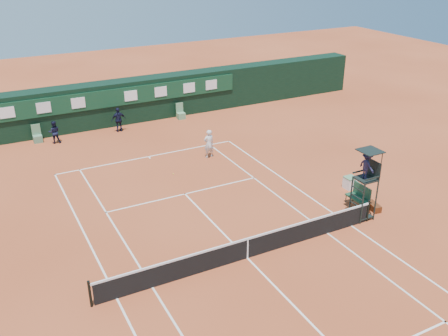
% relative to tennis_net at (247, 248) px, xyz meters
% --- Properties ---
extents(ground, '(90.00, 90.00, 0.00)m').
position_rel_tennis_net_xyz_m(ground, '(0.00, 0.00, -0.51)').
color(ground, '#B6502B').
rests_on(ground, ground).
extents(court_lines, '(11.05, 23.85, 0.01)m').
position_rel_tennis_net_xyz_m(court_lines, '(0.00, 0.00, -0.50)').
color(court_lines, white).
rests_on(court_lines, ground).
extents(tennis_net, '(12.90, 0.10, 1.10)m').
position_rel_tennis_net_xyz_m(tennis_net, '(0.00, 0.00, 0.00)').
color(tennis_net, black).
rests_on(tennis_net, ground).
extents(back_wall, '(40.00, 1.65, 3.00)m').
position_rel_tennis_net_xyz_m(back_wall, '(0.00, 18.74, 1.00)').
color(back_wall, black).
rests_on(back_wall, ground).
extents(linesman_chair_left, '(0.55, 0.50, 1.15)m').
position_rel_tennis_net_xyz_m(linesman_chair_left, '(-5.50, 17.48, -0.19)').
color(linesman_chair_left, '#537F5D').
rests_on(linesman_chair_left, ground).
extents(linesman_chair_right, '(0.55, 0.50, 1.15)m').
position_rel_tennis_net_xyz_m(linesman_chair_right, '(4.50, 17.48, -0.19)').
color(linesman_chair_right, '#5F9264').
rests_on(linesman_chair_right, ground).
extents(umpire_chair, '(0.96, 0.95, 3.42)m').
position_rel_tennis_net_xyz_m(umpire_chair, '(6.35, 0.36, 1.95)').
color(umpire_chair, black).
rests_on(umpire_chair, ground).
extents(player_bench, '(0.56, 1.20, 1.10)m').
position_rel_tennis_net_xyz_m(player_bench, '(7.06, 1.32, 0.09)').
color(player_bench, '#1A4229').
rests_on(player_bench, ground).
extents(tennis_bag, '(0.51, 0.91, 0.32)m').
position_rel_tennis_net_xyz_m(tennis_bag, '(7.44, 0.70, -0.35)').
color(tennis_bag, black).
rests_on(tennis_bag, ground).
extents(cooler, '(0.57, 0.57, 0.65)m').
position_rel_tennis_net_xyz_m(cooler, '(7.94, 3.01, -0.18)').
color(cooler, white).
rests_on(cooler, ground).
extents(tennis_ball, '(0.06, 0.06, 0.06)m').
position_rel_tennis_net_xyz_m(tennis_ball, '(0.37, 8.87, -0.48)').
color(tennis_ball, '#D2EC36').
rests_on(tennis_ball, ground).
extents(player, '(0.65, 0.44, 1.75)m').
position_rel_tennis_net_xyz_m(player, '(3.19, 10.12, 0.36)').
color(player, silver).
rests_on(player, ground).
extents(ball_kid_left, '(0.82, 0.69, 1.48)m').
position_rel_tennis_net_xyz_m(ball_kid_left, '(-4.52, 16.79, 0.23)').
color(ball_kid_left, black).
rests_on(ball_kid_left, ground).
extents(ball_kid_right, '(1.00, 0.44, 1.69)m').
position_rel_tennis_net_xyz_m(ball_kid_right, '(-0.25, 16.95, 0.34)').
color(ball_kid_right, black).
rests_on(ball_kid_right, ground).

